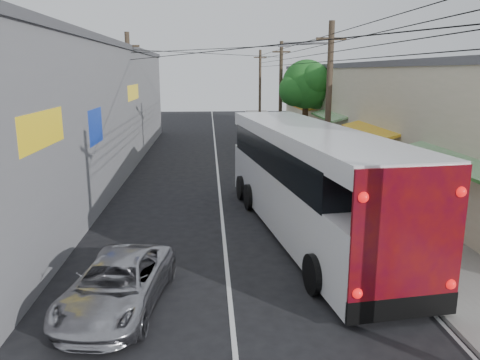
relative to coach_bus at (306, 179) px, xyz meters
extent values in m
plane|color=black|center=(-2.99, -7.06, -1.99)|extent=(120.00, 120.00, 0.00)
cube|color=slate|center=(3.51, 12.94, -1.93)|extent=(3.00, 80.00, 0.12)
cube|color=beige|center=(8.01, 14.94, 1.01)|extent=(6.00, 40.00, 6.00)
cube|color=#4C4C51|center=(8.01, 14.94, 4.11)|extent=(6.20, 40.00, 0.30)
cube|color=#1C791A|center=(4.71, -1.06, 0.91)|extent=(1.39, 6.00, 0.46)
cube|color=orange|center=(4.71, 6.94, 0.91)|extent=(1.39, 6.00, 0.46)
cube|color=#1C791A|center=(4.71, 14.94, 0.91)|extent=(1.39, 6.00, 0.46)
cube|color=orange|center=(4.71, 22.94, 0.91)|extent=(1.39, 6.00, 0.46)
cube|color=#1C791A|center=(4.71, 30.94, 0.91)|extent=(1.39, 6.00, 0.46)
cube|color=gray|center=(-11.49, 10.94, 1.51)|extent=(7.00, 36.00, 7.00)
cube|color=#4C4C51|center=(-11.49, 10.94, 5.11)|extent=(7.20, 36.00, 0.30)
cube|color=yellow|center=(-8.04, -3.06, 2.21)|extent=(0.12, 3.50, 1.00)
cube|color=#1433A5|center=(-8.04, 2.94, 1.61)|extent=(0.12, 2.20, 1.40)
cube|color=yellow|center=(-8.04, 12.94, 2.51)|extent=(0.12, 4.00, 0.90)
cylinder|color=#473828|center=(2.21, 5.94, 2.01)|extent=(0.28, 0.28, 8.00)
cube|color=#473828|center=(2.21, 5.94, 5.21)|extent=(1.40, 0.12, 0.12)
cylinder|color=#473828|center=(2.21, 20.94, 2.01)|extent=(0.28, 0.28, 8.00)
cube|color=#473828|center=(2.21, 20.94, 5.21)|extent=(1.40, 0.12, 0.12)
cylinder|color=#473828|center=(2.21, 35.94, 2.01)|extent=(0.28, 0.28, 8.00)
cube|color=#473828|center=(2.21, 35.94, 5.21)|extent=(1.40, 0.12, 0.12)
cylinder|color=#473828|center=(-8.19, 12.94, 2.01)|extent=(0.28, 0.28, 8.00)
cube|color=#473828|center=(-8.19, 12.94, 5.21)|extent=(1.40, 0.12, 0.12)
cylinder|color=#59595E|center=(1.11, 5.94, 5.01)|extent=(2.20, 0.10, 0.10)
cube|color=#59595E|center=(0.01, 5.94, 4.91)|extent=(0.50, 0.18, 0.12)
cylinder|color=#3F2B19|center=(3.81, 18.94, 0.01)|extent=(0.44, 0.44, 4.00)
sphere|color=#16551B|center=(3.81, 18.94, 2.81)|extent=(3.60, 3.60, 3.60)
sphere|color=#16551B|center=(4.81, 19.54, 2.21)|extent=(2.60, 2.60, 2.60)
sphere|color=#16551B|center=(2.91, 18.54, 2.41)|extent=(2.40, 2.40, 2.40)
sphere|color=#16551B|center=(4.21, 17.94, 3.21)|extent=(2.20, 2.20, 2.20)
sphere|color=#16551B|center=(3.51, 19.84, 3.01)|extent=(2.00, 2.00, 2.00)
cube|color=white|center=(0.01, -0.11, -0.73)|extent=(4.44, 13.40, 2.08)
cube|color=black|center=(-0.06, 0.43, 0.81)|extent=(4.18, 11.23, 1.10)
cube|color=white|center=(0.01, -0.11, 1.58)|extent=(4.44, 13.40, 0.55)
cube|color=maroon|center=(0.88, -6.65, 0.21)|extent=(2.71, 0.44, 3.18)
cube|color=black|center=(0.88, -6.65, -1.49)|extent=(2.73, 0.47, 0.55)
sphere|color=red|center=(-0.26, -6.83, -1.00)|extent=(0.24, 0.24, 0.24)
sphere|color=red|center=(2.03, -6.53, -1.00)|extent=(0.24, 0.24, 0.24)
sphere|color=red|center=(-0.26, -6.83, 1.19)|extent=(0.24, 0.24, 0.24)
sphere|color=red|center=(2.03, -6.53, 1.19)|extent=(0.24, 0.24, 0.24)
cylinder|color=black|center=(-0.74, -4.85, -1.44)|extent=(0.47, 1.13, 1.10)
cylinder|color=black|center=(1.98, -4.49, -1.44)|extent=(0.47, 1.13, 1.10)
cylinder|color=black|center=(-1.77, 2.97, -1.44)|extent=(0.47, 1.13, 1.10)
cylinder|color=black|center=(0.94, 3.33, -1.44)|extent=(0.47, 1.13, 1.10)
cylinder|color=black|center=(-1.99, 4.60, -1.44)|extent=(0.47, 1.13, 1.10)
cylinder|color=black|center=(0.73, 4.96, -1.44)|extent=(0.47, 1.13, 1.10)
imported|color=#ACABB2|center=(-5.77, -5.31, -1.35)|extent=(2.72, 4.82, 1.27)
imported|color=#9898A0|center=(1.46, 5.94, -1.26)|extent=(2.14, 5.06, 1.46)
imported|color=#242429|center=(1.61, 18.94, -1.28)|extent=(1.69, 4.17, 1.42)
imported|color=black|center=(1.61, 21.86, -1.20)|extent=(2.14, 4.91, 1.57)
imported|color=#D6718D|center=(2.41, 1.24, -1.06)|extent=(0.69, 0.57, 1.62)
imported|color=#8CB0CC|center=(2.44, 5.78, -1.07)|extent=(0.87, 0.73, 1.60)
camera|label=1|loc=(-3.46, -16.09, 3.77)|focal=35.00mm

